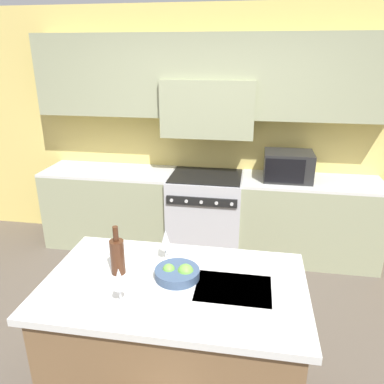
# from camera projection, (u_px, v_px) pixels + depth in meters

# --- Properties ---
(ground_plane) EXTENTS (10.00, 10.00, 0.00)m
(ground_plane) POSITION_uv_depth(u_px,v_px,m) (173.00, 366.00, 2.82)
(ground_plane) COLOR brown
(back_cabinetry) EXTENTS (10.00, 0.46, 2.70)m
(back_cabinetry) POSITION_uv_depth(u_px,v_px,m) (210.00, 110.00, 4.15)
(back_cabinetry) COLOR #DBC166
(back_cabinetry) RESTS_ON ground_plane
(back_counter) EXTENTS (3.79, 0.62, 0.93)m
(back_counter) POSITION_uv_depth(u_px,v_px,m) (206.00, 213.00, 4.33)
(back_counter) COLOR gray
(back_counter) RESTS_ON ground_plane
(range_stove) EXTENTS (0.81, 0.70, 0.93)m
(range_stove) POSITION_uv_depth(u_px,v_px,m) (205.00, 214.00, 4.31)
(range_stove) COLOR #B7B7BC
(range_stove) RESTS_ON ground_plane
(microwave) EXTENTS (0.50, 0.39, 0.30)m
(microwave) POSITION_uv_depth(u_px,v_px,m) (288.00, 166.00, 3.97)
(microwave) COLOR black
(microwave) RESTS_ON back_counter
(kitchen_island) EXTENTS (1.57, 0.94, 0.92)m
(kitchen_island) POSITION_uv_depth(u_px,v_px,m) (175.00, 343.00, 2.40)
(kitchen_island) COLOR brown
(kitchen_island) RESTS_ON ground_plane
(wine_bottle) EXTENTS (0.09, 0.09, 0.32)m
(wine_bottle) POSITION_uv_depth(u_px,v_px,m) (117.00, 256.00, 2.30)
(wine_bottle) COLOR #422314
(wine_bottle) RESTS_ON kitchen_island
(wine_glass_near) EXTENTS (0.07, 0.07, 0.22)m
(wine_glass_near) POSITION_uv_depth(u_px,v_px,m) (119.00, 280.00, 2.01)
(wine_glass_near) COLOR white
(wine_glass_near) RESTS_ON kitchen_island
(wine_glass_far) EXTENTS (0.07, 0.07, 0.22)m
(wine_glass_far) POSITION_uv_depth(u_px,v_px,m) (165.00, 240.00, 2.43)
(wine_glass_far) COLOR white
(wine_glass_far) RESTS_ON kitchen_island
(fruit_bowl) EXTENTS (0.27, 0.27, 0.10)m
(fruit_bowl) POSITION_uv_depth(u_px,v_px,m) (178.00, 273.00, 2.28)
(fruit_bowl) COLOR #384C6B
(fruit_bowl) RESTS_ON kitchen_island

